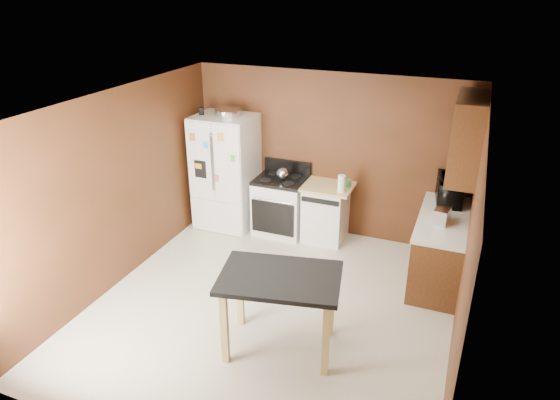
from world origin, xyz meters
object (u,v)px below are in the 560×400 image
Objects in this scene: island at (280,287)px; gas_range at (281,205)px; pen_cup at (201,111)px; refrigerator at (226,172)px; toaster at (442,215)px; microwave at (450,191)px; roasting_pan at (228,113)px; green_canister at (348,183)px; kettle at (282,174)px; dishwasher at (325,212)px; paper_towel at (341,184)px.

gas_range is at bearing 111.52° from island.
refrigerator is at bearing 9.96° from pen_cup.
island is (-1.41, -1.90, -0.23)m from toaster.
pen_cup is 1.87m from gas_range.
pen_cup reaches higher than microwave.
roasting_pan is 3.44× the size of pen_cup.
refrigerator is (-1.93, -0.15, -0.04)m from green_canister.
kettle is 0.13× the size of island.
refrigerator is 1.30× the size of island.
dishwasher is at bearing -167.62° from green_canister.
roasting_pan reaches higher than island.
toaster is (1.43, -0.51, -0.02)m from paper_towel.
microwave reaches higher than kettle.
dishwasher is at bearing 5.11° from kettle.
roasting_pan is 3.38m from microwave.
gas_range is at bearing 1.38° from roasting_pan.
island is at bearing -68.48° from gas_range.
microwave is at bearing 7.20° from paper_towel.
toaster is at bearing -10.76° from roasting_pan.
roasting_pan is 1.63m from gas_range.
paper_towel is (0.94, -0.10, 0.02)m from kettle.
microwave is (3.29, 0.07, -0.78)m from roasting_pan.
green_canister is at bearing 7.36° from kettle.
roasting_pan is 1.54× the size of paper_towel.
microwave is 0.43× the size of island.
paper_towel reaches higher than island.
dishwasher is at bearing 4.19° from pen_cup.
toaster is 0.25× the size of gas_range.
gas_range reaches higher than green_canister.
pen_cup is at bearing 84.95° from microwave.
island is at bearing -90.42° from green_canister.
kettle is at bearing 84.40° from microwave.
island reaches higher than dishwasher.
green_canister is at bearing 12.38° from dishwasher.
kettle is 0.53m from gas_range.
green_canister reaches higher than dishwasher.
pen_cup reaches higher than gas_range.
pen_cup is 3.80m from toaster.
kettle is 0.95m from paper_towel.
gas_range is at bearing -178.06° from dishwasher.
island is (-0.02, -2.63, -0.17)m from green_canister.
pen_cup is 2.42m from dishwasher.
roasting_pan is 1.23m from kettle.
roasting_pan reaches higher than paper_towel.
dishwasher is at bearing 96.23° from island.
gas_range is at bearing 3.81° from refrigerator.
paper_towel is at bearing -99.24° from green_canister.
refrigerator is (-3.35, -0.11, -0.16)m from microwave.
dishwasher is 0.64× the size of island.
toaster is 0.31× the size of dishwasher.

